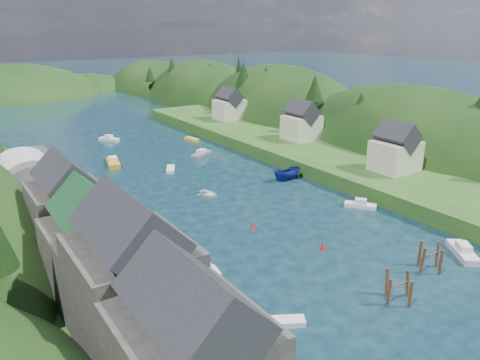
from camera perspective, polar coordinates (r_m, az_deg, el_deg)
ground at (r=88.09m, az=-7.95°, el=1.29°), size 600.00×600.00×0.00m
hillside_right at (r=133.77m, az=4.93°, el=4.03°), size 36.00×245.56×48.00m
far_hills at (r=206.86m, az=-22.86°, el=6.82°), size 103.00×68.00×44.00m
hill_trees at (r=98.51m, az=-12.58°, el=9.52°), size 91.84×147.90×12.72m
quay_left at (r=53.71m, az=-17.10°, el=-9.80°), size 12.00×110.00×2.00m
terrace_left_grass at (r=52.48m, az=-24.55°, el=-11.13°), size 12.00×110.00×2.50m
quayside_buildings at (r=38.81m, az=-14.74°, el=-10.84°), size 8.00×35.84×12.90m
boat_sheds at (r=69.03m, az=-23.70°, el=-0.37°), size 7.00×21.00×7.50m
terrace_right at (r=93.28m, az=8.76°, el=2.99°), size 16.00×120.00×2.40m
right_bank_cottages at (r=100.21m, az=6.97°, el=6.87°), size 9.00×59.24×8.41m
piling_cluster_near at (r=49.15m, az=18.73°, el=-12.58°), size 3.34×3.10×3.43m
piling_cluster_far at (r=55.89m, az=22.13°, el=-8.96°), size 3.14×2.93×3.62m
channel_buoy_near at (r=57.24m, az=10.06°, el=-7.99°), size 0.70×0.70×1.10m
channel_buoy_far at (r=61.73m, az=1.58°, el=-5.67°), size 0.70×0.70×1.10m
moored_boats at (r=64.40m, az=1.20°, el=-4.43°), size 36.14×98.84×2.36m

